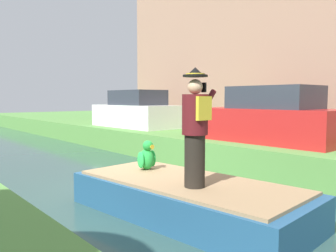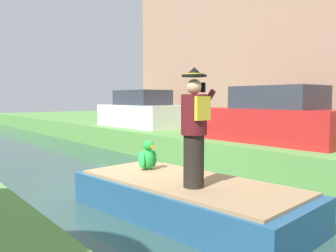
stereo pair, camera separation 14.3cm
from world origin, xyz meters
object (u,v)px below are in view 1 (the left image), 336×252
Objects in this scene: boat at (187,198)px; parked_car_white at (135,112)px; person_pirate at (195,128)px; parked_car_red at (269,119)px; parrot_plush at (147,157)px.

boat is 8.77m from parked_car_white.
person_pirate reaches higher than boat.
boat is 2.36× the size of person_pirate.
parked_car_red and parked_car_white have the same top height.
parked_car_red is at bearing 16.70° from boat.
boat is at bearing -90.26° from parrot_plush.
parked_car_white is at bearing 67.57° from person_pirate.
parrot_plush is (0.22, 1.56, -0.68)m from person_pirate.
person_pirate is 3.25× the size of parrot_plush.
person_pirate is (-0.21, -0.41, 1.23)m from boat.
parked_car_red is (4.40, 1.67, -0.09)m from person_pirate.
boat is 1.28m from parrot_plush.
parked_car_white reaches higher than boat.
parked_car_white is at bearing 57.14° from parrot_plush.
person_pirate is at bearing -159.26° from parked_car_red.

